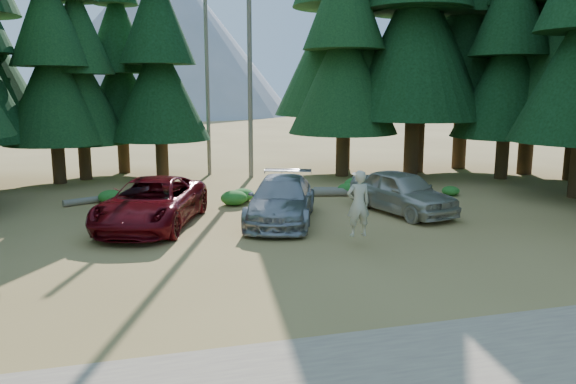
% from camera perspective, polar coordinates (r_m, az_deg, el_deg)
% --- Properties ---
extents(ground, '(160.00, 160.00, 0.00)m').
position_cam_1_polar(ground, '(15.86, 3.89, -6.66)').
color(ground, olive).
rests_on(ground, ground).
extents(gravel_strip, '(26.00, 3.50, 0.01)m').
position_cam_1_polar(gravel_strip, '(10.38, 16.17, -16.76)').
color(gravel_strip, gray).
rests_on(gravel_strip, ground).
extents(forest_belt_north, '(36.00, 7.00, 22.00)m').
position_cam_1_polar(forest_belt_north, '(30.09, -5.45, 1.60)').
color(forest_belt_north, black).
rests_on(forest_belt_north, ground).
extents(snag_front, '(0.24, 0.24, 12.00)m').
position_cam_1_polar(snag_front, '(29.40, -3.91, 13.14)').
color(snag_front, '#74695D').
rests_on(snag_front, ground).
extents(snag_back, '(0.20, 0.20, 10.00)m').
position_cam_1_polar(snag_back, '(30.53, -8.20, 11.09)').
color(snag_back, '#74695D').
rests_on(snag_back, ground).
extents(mountain_peak, '(48.00, 50.00, 28.00)m').
position_cam_1_polar(mountain_peak, '(102.87, -14.27, 14.80)').
color(mountain_peak, gray).
rests_on(mountain_peak, ground).
extents(red_pickup, '(4.57, 6.48, 1.64)m').
position_cam_1_polar(red_pickup, '(19.65, -13.69, -1.08)').
color(red_pickup, '#5B070F').
rests_on(red_pickup, ground).
extents(silver_minivan_center, '(3.95, 5.83, 1.57)m').
position_cam_1_polar(silver_minivan_center, '(19.79, -0.67, -0.80)').
color(silver_minivan_center, '#999BA1').
rests_on(silver_minivan_center, ground).
extents(silver_minivan_right, '(3.01, 5.08, 1.62)m').
position_cam_1_polar(silver_minivan_right, '(21.56, 11.50, 0.01)').
color(silver_minivan_right, beige).
rests_on(silver_minivan_right, ground).
extents(frisbee_player, '(0.73, 0.49, 2.00)m').
position_cam_1_polar(frisbee_player, '(16.82, 7.15, -1.14)').
color(frisbee_player, beige).
rests_on(frisbee_player, ground).
extents(log_left, '(3.62, 1.88, 0.28)m').
position_cam_1_polar(log_left, '(24.64, -17.63, -0.55)').
color(log_left, '#74695D').
rests_on(log_left, ground).
extents(log_mid, '(3.72, 1.48, 0.31)m').
position_cam_1_polar(log_mid, '(25.12, 6.96, 0.13)').
color(log_mid, '#74695D').
rests_on(log_mid, ground).
extents(log_right, '(5.44, 1.49, 0.35)m').
position_cam_1_polar(log_right, '(24.54, 4.04, -0.02)').
color(log_right, '#74695D').
rests_on(log_right, ground).
extents(shrub_far_left, '(1.09, 1.09, 0.60)m').
position_cam_1_polar(shrub_far_left, '(20.90, -11.91, -1.77)').
color(shrub_far_left, '#246B20').
rests_on(shrub_far_left, ground).
extents(shrub_left, '(0.99, 0.99, 0.54)m').
position_cam_1_polar(shrub_left, '(24.14, -17.59, -0.45)').
color(shrub_left, '#246B20').
rests_on(shrub_left, ground).
extents(shrub_center_left, '(1.08, 1.08, 0.59)m').
position_cam_1_polar(shrub_center_left, '(22.73, -5.50, -0.60)').
color(shrub_center_left, '#246B20').
rests_on(shrub_center_left, ground).
extents(shrub_center_right, '(0.98, 0.98, 0.54)m').
position_cam_1_polar(shrub_center_right, '(23.44, -4.62, -0.31)').
color(shrub_center_right, '#246B20').
rests_on(shrub_center_right, ground).
extents(shrub_right, '(1.32, 1.32, 0.73)m').
position_cam_1_polar(shrub_right, '(25.41, 7.19, 0.71)').
color(shrub_right, '#246B20').
rests_on(shrub_right, ground).
extents(shrub_far_right, '(0.93, 0.93, 0.51)m').
position_cam_1_polar(shrub_far_right, '(24.95, 6.11, 0.31)').
color(shrub_far_right, '#246B20').
rests_on(shrub_far_right, ground).
extents(shrub_edge_east, '(0.76, 0.76, 0.42)m').
position_cam_1_polar(shrub_edge_east, '(25.65, 16.20, 0.12)').
color(shrub_edge_east, '#246B20').
rests_on(shrub_edge_east, ground).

